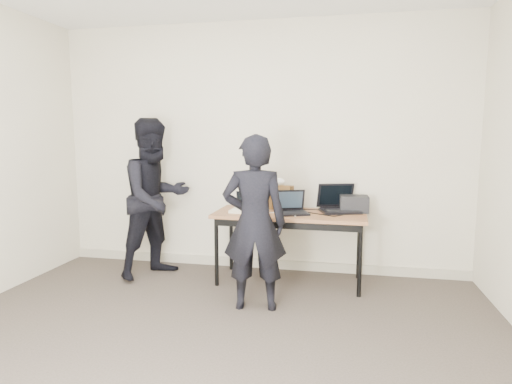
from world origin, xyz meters
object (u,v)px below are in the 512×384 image
(laptop_beige, at_px, (245,207))
(laptop_center, at_px, (292,208))
(desk, at_px, (290,218))
(person_observer, at_px, (156,198))
(equipment_box, at_px, (354,204))
(laptop_right, at_px, (338,205))
(person_typist, at_px, (254,223))
(leather_satchel, at_px, (275,196))

(laptop_beige, xyz_separation_m, laptop_center, (0.48, -0.01, 0.01))
(desk, xyz_separation_m, person_observer, (-1.41, -0.04, 0.17))
(desk, distance_m, laptop_center, 0.12)
(laptop_center, relative_size, equipment_box, 1.33)
(desk, relative_size, laptop_right, 3.24)
(laptop_right, bearing_deg, equipment_box, -11.47)
(laptop_beige, xyz_separation_m, equipment_box, (1.08, 0.22, 0.04))
(person_observer, bearing_deg, person_typist, -86.08)
(equipment_box, relative_size, person_observer, 0.17)
(desk, bearing_deg, person_observer, -177.09)
(equipment_box, height_order, person_observer, person_observer)
(person_typist, distance_m, person_observer, 1.37)
(desk, distance_m, leather_satchel, 0.34)
(laptop_right, bearing_deg, leather_satchel, 157.92)
(desk, bearing_deg, equipment_box, 18.06)
(equipment_box, relative_size, person_typist, 0.19)
(desk, distance_m, person_observer, 1.42)
(desk, xyz_separation_m, equipment_box, (0.63, 0.19, 0.14))
(laptop_beige, relative_size, equipment_box, 0.98)
(laptop_center, bearing_deg, person_typist, -129.59)
(person_typist, bearing_deg, laptop_beige, -79.32)
(laptop_beige, relative_size, laptop_right, 0.59)
(desk, xyz_separation_m, laptop_beige, (-0.45, -0.03, 0.10))
(laptop_center, xyz_separation_m, equipment_box, (0.61, 0.23, 0.03))
(laptop_center, distance_m, laptop_right, 0.50)
(laptop_right, relative_size, equipment_box, 1.66)
(person_typist, bearing_deg, leather_satchel, -100.92)
(equipment_box, height_order, person_typist, person_typist)
(laptop_beige, bearing_deg, laptop_right, 14.87)
(desk, bearing_deg, leather_satchel, 129.47)
(leather_satchel, bearing_deg, person_observer, -160.02)
(laptop_beige, bearing_deg, equipment_box, 13.99)
(leather_satchel, distance_m, equipment_box, 0.81)
(equipment_box, bearing_deg, laptop_beige, -168.58)
(desk, bearing_deg, laptop_center, -54.52)
(laptop_right, relative_size, person_typist, 0.31)
(desk, height_order, person_typist, person_typist)
(laptop_right, height_order, person_observer, person_observer)
(desk, bearing_deg, laptop_beige, -175.48)
(laptop_center, bearing_deg, laptop_beige, 159.18)
(laptop_right, bearing_deg, desk, -177.21)
(laptop_center, height_order, person_typist, person_typist)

